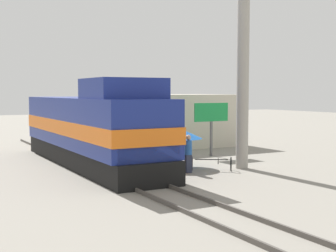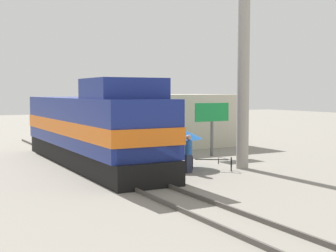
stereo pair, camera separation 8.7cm
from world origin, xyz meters
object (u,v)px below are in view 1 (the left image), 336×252
Objects in this scene: utility_pole at (243,55)px; bicycle at (211,163)px; billboard_sign at (211,116)px; locomotive at (93,129)px; vendor_umbrella at (176,133)px; person_bystander at (188,152)px.

utility_pole is 5.65× the size of bicycle.
utility_pole is 3.54× the size of billboard_sign.
utility_pole reaches higher than billboard_sign.
vendor_umbrella is (3.53, -2.35, -0.14)m from locomotive.
locomotive is at bearing 127.63° from person_bystander.
utility_pole is 5.45m from person_bystander.
bicycle is at bearing -1.62° from person_bystander.
utility_pole reaches higher than bicycle.
locomotive is at bearing 145.27° from utility_pole.
vendor_umbrella reaches higher than person_bystander.
person_bystander is (-0.36, -1.75, -0.76)m from vendor_umbrella.
vendor_umbrella is at bearing 61.54° from bicycle.
locomotive is 7.33× the size of bicycle.
bicycle is (0.90, -1.78, -1.37)m from vendor_umbrella.
billboard_sign is at bearing 33.71° from vendor_umbrella.
utility_pole is 6.23× the size of person_bystander.
utility_pole is at bearing -34.73° from locomotive.
locomotive is 5.57× the size of vendor_umbrella.
vendor_umbrella is 1.45× the size of person_bystander.
utility_pole is 4.30× the size of vendor_umbrella.
locomotive reaches higher than vendor_umbrella.
vendor_umbrella is 1.32× the size of bicycle.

